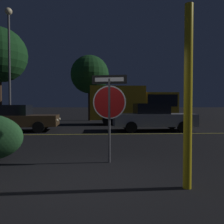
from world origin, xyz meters
TOP-DOWN VIEW (x-y plane):
  - ground_plane at (0.00, 0.00)m, footprint 260.00×260.00m
  - road_center_stripe at (0.00, 6.82)m, footprint 34.48×0.12m
  - stop_sign at (0.58, 1.49)m, footprint 0.87×0.21m
  - yellow_pole_right at (1.85, -0.29)m, footprint 0.14×0.14m
  - passing_car_1 at (-4.34, 8.25)m, footprint 4.81×2.26m
  - passing_car_2 at (3.30, 8.06)m, footprint 4.53×2.02m
  - delivery_truck at (2.88, 12.21)m, footprint 6.33×2.41m
  - street_lamp at (-6.25, 12.48)m, footprint 0.51×0.51m
  - tree_1 at (-0.57, 16.49)m, footprint 3.54×3.54m

SIDE VIEW (x-z plane):
  - ground_plane at x=0.00m, z-range 0.00..0.00m
  - road_center_stripe at x=0.00m, z-range 0.00..0.01m
  - passing_car_1 at x=-4.34m, z-range -0.01..1.44m
  - passing_car_2 at x=3.30m, z-range -0.01..1.52m
  - stop_sign at x=0.58m, z-range 0.43..2.62m
  - delivery_truck at x=2.88m, z-range 0.13..2.93m
  - yellow_pole_right at x=1.85m, z-range 0.00..3.17m
  - tree_1 at x=-0.57m, z-range 1.24..7.29m
  - street_lamp at x=-6.25m, z-range 1.44..9.94m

